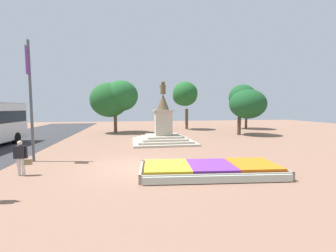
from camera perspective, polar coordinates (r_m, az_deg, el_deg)
name	(u,v)px	position (r m, az deg, el deg)	size (l,w,h in m)	color
ground_plane	(134,167)	(11.38, -8.54, -10.31)	(73.58, 73.58, 0.00)	#8C6651
flower_planter	(211,169)	(10.26, 10.91, -10.79)	(6.41, 3.21, 0.46)	#38281C
statue_monument	(163,131)	(18.88, -1.25, -1.29)	(5.06, 5.06, 5.12)	#B2A893
banner_pole	(31,98)	(14.08, -31.53, 6.05)	(0.14, 0.64, 6.47)	#4C5156
pedestrian_with_handbag	(21,156)	(11.63, -33.26, -6.44)	(0.73, 0.22, 1.53)	beige
kerb_bollard_mid_b	(19,154)	(13.95, -33.70, -5.98)	(0.13, 0.13, 1.04)	#2D2D33
park_tree_far_left	(246,102)	(25.37, 19.16, 5.85)	(3.86, 4.15, 5.40)	#4C3823
park_tree_behind_statue	(185,95)	(30.07, 4.33, 7.88)	(3.26, 3.50, 6.32)	brown
park_tree_far_right	(115,98)	(26.62, -13.34, 6.98)	(5.38, 4.67, 5.98)	brown
park_tree_street_side	(246,100)	(32.36, 19.19, 6.14)	(4.17, 4.17, 5.40)	#4C3823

